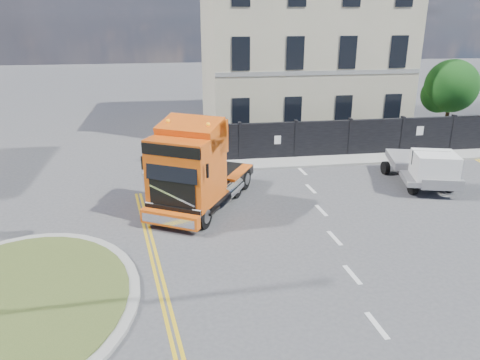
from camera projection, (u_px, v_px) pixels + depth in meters
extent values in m
plane|color=#424244|center=(250.00, 239.00, 16.31)|extent=(120.00, 120.00, 0.00)
cylinder|color=gray|center=(11.00, 305.00, 12.52)|extent=(6.80, 6.80, 0.12)
cylinder|color=#31431B|center=(11.00, 303.00, 12.49)|extent=(6.20, 6.20, 0.05)
cube|color=black|center=(331.00, 139.00, 25.18)|extent=(18.00, 0.25, 2.00)
cube|color=silver|center=(476.00, 133.00, 26.37)|extent=(2.60, 0.12, 2.00)
cube|color=beige|center=(298.00, 43.00, 30.62)|extent=(12.00, 10.00, 11.00)
cylinder|color=#382619|center=(447.00, 118.00, 29.09)|extent=(0.24, 0.24, 2.40)
sphere|color=#113610|center=(452.00, 86.00, 28.41)|extent=(3.20, 3.20, 3.20)
sphere|color=#113610|center=(439.00, 95.00, 28.92)|extent=(2.20, 2.20, 2.20)
cube|color=gray|center=(336.00, 160.00, 24.66)|extent=(20.00, 1.60, 0.12)
cube|color=black|center=(205.00, 186.00, 19.28)|extent=(4.73, 6.08, 0.41)
cube|color=#E25610|center=(187.00, 168.00, 17.45)|extent=(3.13, 3.17, 2.54)
cube|color=#E25610|center=(197.00, 135.00, 17.93)|extent=(2.38, 1.82, 1.27)
cube|color=black|center=(171.00, 168.00, 16.30)|extent=(1.77, 1.02, 0.95)
cube|color=#E25610|center=(170.00, 219.00, 16.66)|extent=(2.14, 1.38, 0.50)
cylinder|color=black|center=(156.00, 208.00, 17.63)|extent=(0.71, 0.97, 0.94)
cylinder|color=gray|center=(156.00, 208.00, 17.63)|extent=(0.54, 0.61, 0.52)
cylinder|color=black|center=(204.00, 216.00, 16.99)|extent=(0.71, 0.97, 0.94)
cylinder|color=gray|center=(204.00, 216.00, 16.99)|extent=(0.54, 0.61, 0.52)
cylinder|color=black|center=(194.00, 181.00, 20.47)|extent=(0.71, 0.97, 0.94)
cylinder|color=gray|center=(194.00, 181.00, 20.47)|extent=(0.54, 0.61, 0.52)
cylinder|color=black|center=(235.00, 187.00, 19.82)|extent=(0.71, 0.97, 0.94)
cylinder|color=gray|center=(235.00, 187.00, 19.82)|extent=(0.54, 0.61, 0.52)
cylinder|color=black|center=(204.00, 173.00, 21.43)|extent=(0.71, 0.97, 0.94)
cylinder|color=gray|center=(204.00, 173.00, 21.43)|extent=(0.54, 0.61, 0.52)
cylinder|color=black|center=(244.00, 179.00, 20.78)|extent=(0.71, 0.97, 0.94)
cylinder|color=gray|center=(244.00, 179.00, 20.78)|extent=(0.54, 0.61, 0.52)
cube|color=slate|center=(417.00, 170.00, 21.45)|extent=(2.79, 4.64, 0.23)
cube|color=silver|center=(434.00, 167.00, 19.99)|extent=(2.08, 2.02, 1.17)
cylinder|color=black|center=(413.00, 187.00, 20.18)|extent=(0.23, 0.63, 0.63)
cylinder|color=black|center=(450.00, 185.00, 20.42)|extent=(0.23, 0.63, 0.63)
cylinder|color=black|center=(385.00, 168.00, 22.70)|extent=(0.23, 0.63, 0.63)
cylinder|color=black|center=(418.00, 166.00, 22.94)|extent=(0.23, 0.63, 0.63)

